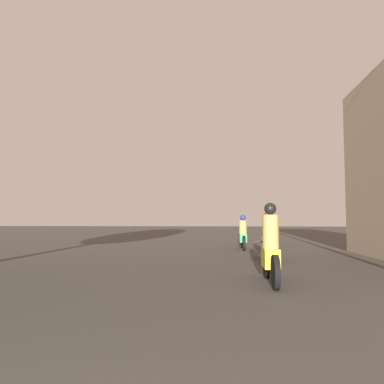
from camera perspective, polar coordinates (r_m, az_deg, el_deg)
The scene contains 3 objects.
motorcycle_yellow at distance 7.74m, azimuth 11.87°, elevation -8.79°, with size 0.60×2.05×1.61m.
motorcycle_white at distance 11.97m, azimuth 11.50°, elevation -7.26°, with size 0.60×2.01×1.51m.
motorcycle_green at distance 15.95m, azimuth 7.77°, elevation -6.54°, with size 0.60×2.02×1.44m.
Camera 1 is at (0.67, -0.10, 1.30)m, focal length 35.00 mm.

